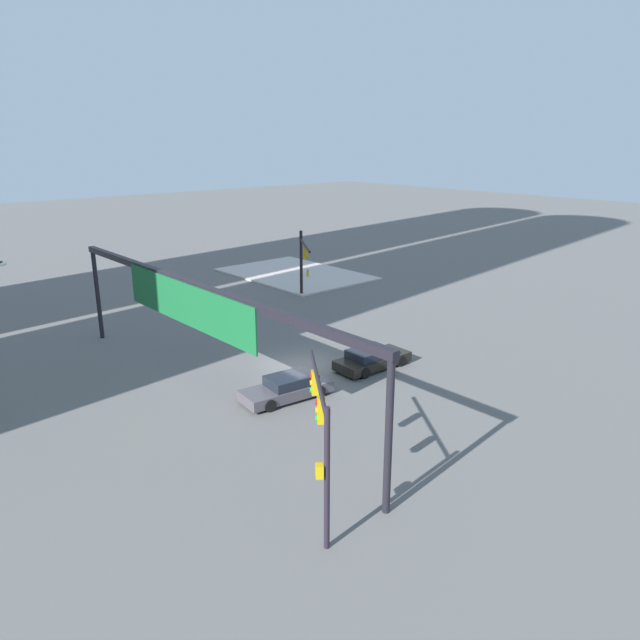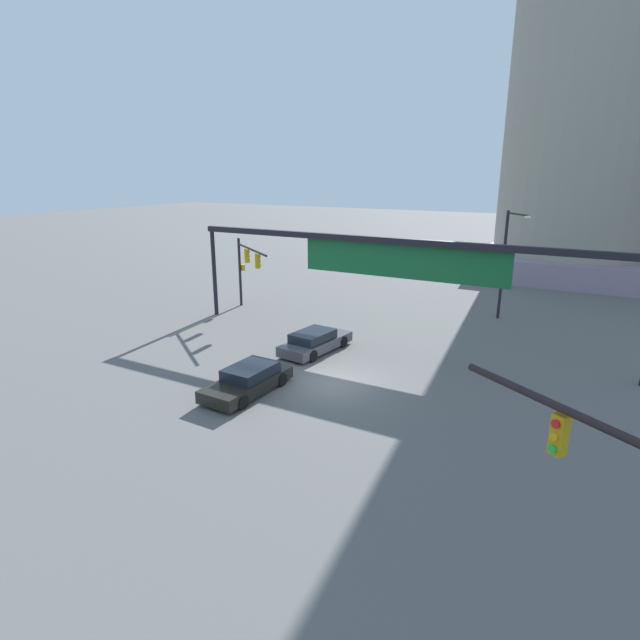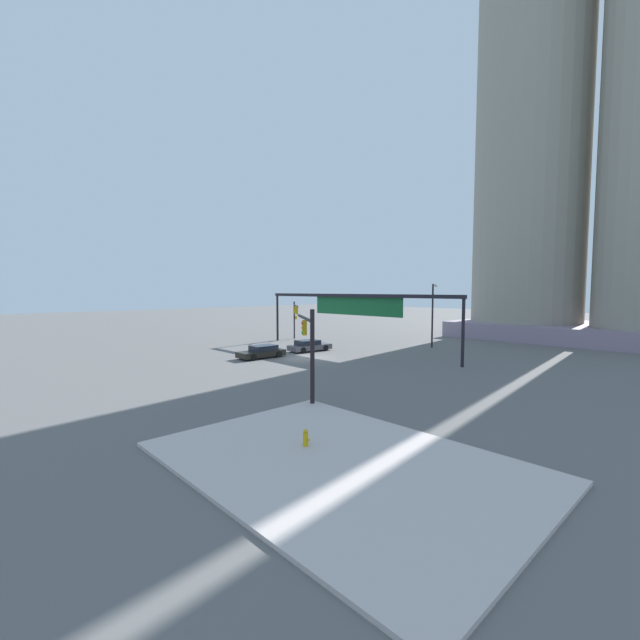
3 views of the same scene
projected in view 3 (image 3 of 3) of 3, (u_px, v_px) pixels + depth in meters
name	position (u px, v px, depth m)	size (l,w,h in m)	color
ground_plane	(303.00, 358.00, 39.70)	(220.89, 220.89, 0.00)	#5D5B5B
sidewalk_corner	(340.00, 462.00, 15.52)	(14.16, 9.87, 0.15)	#BEB2AD
traffic_signal_near_corner	(295.00, 313.00, 53.71)	(5.07, 3.99, 5.03)	black
traffic_signal_opposite_side	(309.00, 340.00, 24.40)	(5.10, 3.45, 5.49)	black
streetlamp_curved_arm	(433.00, 310.00, 46.31)	(1.85, 2.23, 7.26)	black
overhead_sign_gantry	(352.00, 303.00, 43.92)	(26.16, 0.43, 6.16)	black
highrise_twin_tower	(598.00, 74.00, 50.24)	(31.47, 16.29, 66.50)	gray
sedan_car_approaching	(309.00, 346.00, 44.16)	(2.38, 4.92, 1.21)	#4A464D
sedan_car_waiting_far	(262.00, 352.00, 39.82)	(2.12, 4.70, 1.21)	black
fire_hydrant_on_curb	(306.00, 438.00, 16.87)	(0.33, 0.22, 0.71)	gold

